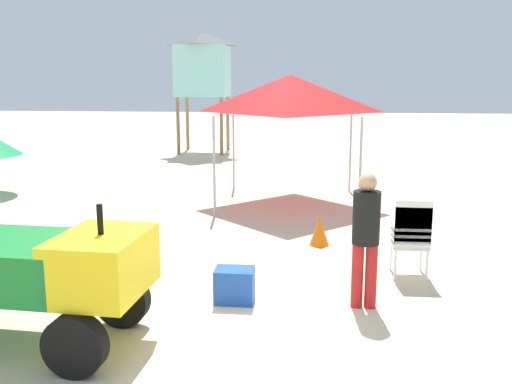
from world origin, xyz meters
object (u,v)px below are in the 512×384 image
(lifeguard_near_left, at_px, (366,232))
(stacked_plastic_chairs, at_px, (411,232))
(popup_canopy, at_px, (290,93))
(utility_cart, at_px, (28,270))
(surfboard_pile, at_px, (82,233))
(traffic_cone_near, at_px, (319,231))
(cooler_box, at_px, (235,285))
(lifeguard_tower, at_px, (203,65))

(lifeguard_near_left, bearing_deg, stacked_plastic_chairs, 56.69)
(lifeguard_near_left, xyz_separation_m, popup_canopy, (-1.12, 5.77, 1.44))
(utility_cart, distance_m, stacked_plastic_chairs, 4.82)
(surfboard_pile, xyz_separation_m, traffic_cone_near, (3.97, 0.12, 0.11))
(surfboard_pile, height_order, cooler_box, cooler_box)
(traffic_cone_near, bearing_deg, utility_cart, -128.09)
(stacked_plastic_chairs, bearing_deg, lifeguard_tower, 112.06)
(stacked_plastic_chairs, distance_m, traffic_cone_near, 1.93)
(utility_cart, bearing_deg, cooler_box, 33.93)
(surfboard_pile, xyz_separation_m, lifeguard_near_left, (4.46, -2.41, 0.81))
(utility_cart, distance_m, lifeguard_tower, 15.69)
(utility_cart, xyz_separation_m, cooler_box, (1.93, 1.30, -0.57))
(lifeguard_near_left, xyz_separation_m, traffic_cone_near, (-0.49, 2.53, -0.70))
(traffic_cone_near, bearing_deg, stacked_plastic_chairs, -50.01)
(lifeguard_tower, bearing_deg, cooler_box, -77.91)
(cooler_box, bearing_deg, stacked_plastic_chairs, 25.39)
(surfboard_pile, distance_m, cooler_box, 3.77)
(utility_cart, distance_m, lifeguard_near_left, 3.71)
(utility_cart, bearing_deg, lifeguard_tower, 94.10)
(lifeguard_tower, bearing_deg, surfboard_pile, -89.39)
(traffic_cone_near, bearing_deg, surfboard_pile, -178.31)
(stacked_plastic_chairs, xyz_separation_m, surfboard_pile, (-5.18, 1.32, -0.53))
(stacked_plastic_chairs, xyz_separation_m, lifeguard_tower, (-5.31, 13.10, 2.52))
(stacked_plastic_chairs, height_order, traffic_cone_near, stacked_plastic_chairs)
(surfboard_pile, xyz_separation_m, lifeguard_tower, (-0.13, 11.77, 3.04))
(lifeguard_tower, height_order, traffic_cone_near, lifeguard_tower)
(lifeguard_tower, distance_m, cooler_box, 14.79)
(utility_cart, distance_m, cooler_box, 2.39)
(stacked_plastic_chairs, xyz_separation_m, lifeguard_near_left, (-0.72, -1.09, 0.28))
(traffic_cone_near, height_order, cooler_box, traffic_cone_near)
(lifeguard_near_left, distance_m, cooler_box, 1.71)
(stacked_plastic_chairs, height_order, surfboard_pile, stacked_plastic_chairs)
(lifeguard_tower, bearing_deg, lifeguard_near_left, -72.08)
(popup_canopy, height_order, lifeguard_tower, lifeguard_tower)
(lifeguard_tower, relative_size, cooler_box, 9.08)
(lifeguard_near_left, height_order, traffic_cone_near, lifeguard_near_left)
(utility_cart, height_order, lifeguard_near_left, lifeguard_near_left)
(lifeguard_near_left, xyz_separation_m, cooler_box, (-1.55, 0.01, -0.72))
(lifeguard_tower, bearing_deg, popup_canopy, -67.59)
(stacked_plastic_chairs, distance_m, cooler_box, 2.55)
(lifeguard_near_left, distance_m, traffic_cone_near, 2.67)
(utility_cart, xyz_separation_m, popup_canopy, (2.36, 7.06, 1.59))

